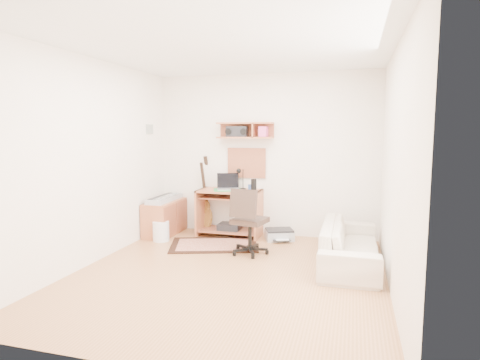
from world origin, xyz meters
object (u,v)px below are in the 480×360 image
(desk, at_px, (230,213))
(printer, at_px, (279,234))
(task_chair, at_px, (250,221))
(cabinet, at_px, (165,217))
(sofa, at_px, (350,237))

(desk, distance_m, printer, 0.87)
(task_chair, height_order, printer, task_chair)
(task_chair, relative_size, cabinet, 1.04)
(cabinet, height_order, printer, cabinet)
(sofa, bearing_deg, desk, 64.11)
(task_chair, relative_size, sofa, 0.53)
(desk, bearing_deg, sofa, -25.89)
(desk, xyz_separation_m, sofa, (1.90, -0.92, -0.03))
(printer, height_order, sofa, sofa)
(task_chair, bearing_deg, sofa, 9.29)
(task_chair, xyz_separation_m, printer, (0.26, 0.83, -0.38))
(task_chair, height_order, sofa, task_chair)
(desk, distance_m, task_chair, 1.03)
(desk, xyz_separation_m, printer, (0.82, -0.03, -0.29))
(task_chair, distance_m, sofa, 1.34)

